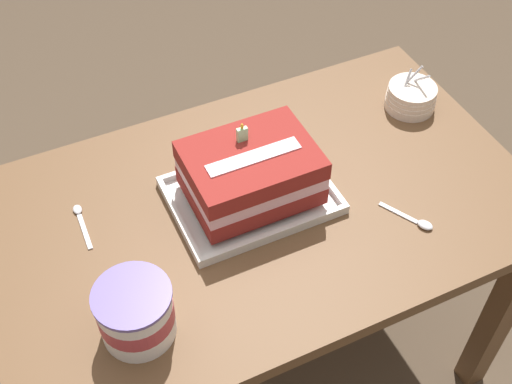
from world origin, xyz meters
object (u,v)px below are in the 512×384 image
(foil_tray, at_px, (251,197))
(birthday_cake, at_px, (251,172))
(bowl_stack, at_px, (411,97))
(serving_spoon_near_tray, at_px, (80,218))
(ice_cream_tub, at_px, (136,313))
(serving_spoon_by_bowls, at_px, (419,222))

(foil_tray, relative_size, birthday_cake, 1.29)
(bowl_stack, relative_size, serving_spoon_near_tray, 0.98)
(foil_tray, xyz_separation_m, birthday_cake, (-0.00, 0.00, 0.08))
(ice_cream_tub, distance_m, serving_spoon_by_bowls, 0.62)
(foil_tray, relative_size, serving_spoon_near_tray, 2.72)
(ice_cream_tub, height_order, serving_spoon_by_bowls, ice_cream_tub)
(ice_cream_tub, bearing_deg, serving_spoon_by_bowls, -0.66)
(ice_cream_tub, distance_m, serving_spoon_near_tray, 0.32)
(serving_spoon_by_bowls, bearing_deg, birthday_cake, 143.51)
(serving_spoon_by_bowls, bearing_deg, bowl_stack, 59.04)
(birthday_cake, xyz_separation_m, bowl_stack, (0.49, 0.11, -0.05))
(ice_cream_tub, relative_size, serving_spoon_by_bowls, 1.21)
(foil_tray, xyz_separation_m, bowl_stack, (0.49, 0.11, 0.02))
(bowl_stack, distance_m, ice_cream_tub, 0.88)
(foil_tray, distance_m, serving_spoon_near_tray, 0.37)
(bowl_stack, bearing_deg, ice_cream_tub, -158.49)
(bowl_stack, bearing_deg, foil_tray, -167.15)
(serving_spoon_near_tray, height_order, serving_spoon_by_bowls, serving_spoon_by_bowls)
(birthday_cake, xyz_separation_m, serving_spoon_by_bowls, (0.29, -0.22, -0.08))
(foil_tray, distance_m, bowl_stack, 0.51)
(foil_tray, relative_size, bowl_stack, 2.78)
(birthday_cake, bearing_deg, serving_spoon_by_bowls, -36.49)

